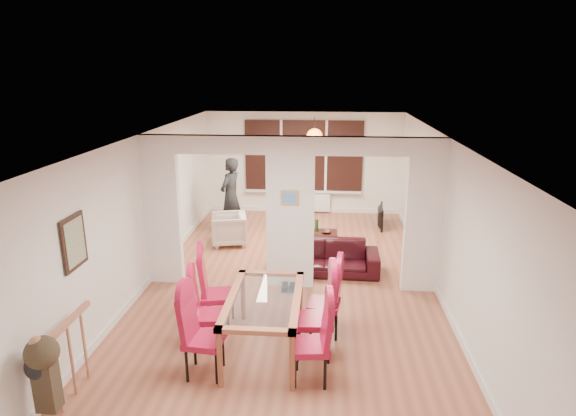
# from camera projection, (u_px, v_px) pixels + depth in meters

# --- Properties ---
(floor) EXTENTS (5.00, 9.00, 0.01)m
(floor) POSITION_uv_depth(u_px,v_px,m) (290.00, 285.00, 8.42)
(floor) COLOR #95553C
(floor) RESTS_ON ground
(room_walls) EXTENTS (5.00, 9.00, 2.60)m
(room_walls) POSITION_uv_depth(u_px,v_px,m) (290.00, 214.00, 8.06)
(room_walls) COLOR silver
(room_walls) RESTS_ON floor
(divider_wall) EXTENTS (5.00, 0.18, 2.60)m
(divider_wall) POSITION_uv_depth(u_px,v_px,m) (290.00, 214.00, 8.06)
(divider_wall) COLOR white
(divider_wall) RESTS_ON floor
(bay_window_blinds) EXTENTS (3.00, 0.08, 1.80)m
(bay_window_blinds) POSITION_uv_depth(u_px,v_px,m) (304.00, 156.00, 12.25)
(bay_window_blinds) COLOR black
(bay_window_blinds) RESTS_ON room_walls
(radiator) EXTENTS (1.40, 0.08, 0.50)m
(radiator) POSITION_uv_depth(u_px,v_px,m) (303.00, 202.00, 12.55)
(radiator) COLOR white
(radiator) RESTS_ON floor
(pendant_light) EXTENTS (0.36, 0.36, 0.36)m
(pendant_light) POSITION_uv_depth(u_px,v_px,m) (315.00, 136.00, 10.96)
(pendant_light) COLOR orange
(pendant_light) RESTS_ON room_walls
(stair_newel) EXTENTS (0.40, 1.20, 1.10)m
(stair_newel) POSITION_uv_depth(u_px,v_px,m) (68.00, 355.00, 5.38)
(stair_newel) COLOR #A5684C
(stair_newel) RESTS_ON floor
(wall_poster) EXTENTS (0.04, 0.52, 0.67)m
(wall_poster) POSITION_uv_depth(u_px,v_px,m) (74.00, 242.00, 5.87)
(wall_poster) COLOR gray
(wall_poster) RESTS_ON room_walls
(pillar_photo) EXTENTS (0.30, 0.03, 0.25)m
(pillar_photo) POSITION_uv_depth(u_px,v_px,m) (290.00, 198.00, 7.88)
(pillar_photo) COLOR #4C8CD8
(pillar_photo) RESTS_ON divider_wall
(dining_table) EXTENTS (0.95, 1.69, 0.79)m
(dining_table) POSITION_uv_depth(u_px,v_px,m) (265.00, 324.00, 6.34)
(dining_table) COLOR brown
(dining_table) RESTS_ON floor
(dining_chair_la) EXTENTS (0.49, 0.49, 1.10)m
(dining_chair_la) POSITION_uv_depth(u_px,v_px,m) (204.00, 334.00, 5.82)
(dining_chair_la) COLOR maroon
(dining_chair_la) RESTS_ON floor
(dining_chair_lb) EXTENTS (0.47, 0.47, 1.05)m
(dining_chair_lb) POSITION_uv_depth(u_px,v_px,m) (208.00, 311.00, 6.43)
(dining_chair_lb) COLOR maroon
(dining_chair_lb) RESTS_ON floor
(dining_chair_lc) EXTENTS (0.53, 0.53, 1.13)m
(dining_chair_lc) POSITION_uv_depth(u_px,v_px,m) (217.00, 290.00, 6.94)
(dining_chair_lc) COLOR maroon
(dining_chair_lc) RESTS_ON floor
(dining_chair_ra) EXTENTS (0.48, 0.48, 1.08)m
(dining_chair_ra) POSITION_uv_depth(u_px,v_px,m) (311.00, 340.00, 5.70)
(dining_chair_ra) COLOR maroon
(dining_chair_ra) RESTS_ON floor
(dining_chair_rb) EXTENTS (0.52, 0.52, 1.19)m
(dining_chair_rb) POSITION_uv_depth(u_px,v_px,m) (314.00, 314.00, 6.21)
(dining_chair_rb) COLOR maroon
(dining_chair_rb) RESTS_ON floor
(dining_chair_rc) EXTENTS (0.49, 0.49, 1.08)m
(dining_chair_rc) POSITION_uv_depth(u_px,v_px,m) (324.00, 299.00, 6.73)
(dining_chair_rc) COLOR maroon
(dining_chair_rc) RESTS_ON floor
(sofa) EXTENTS (2.01, 0.81, 0.58)m
(sofa) POSITION_uv_depth(u_px,v_px,m) (324.00, 257.00, 8.88)
(sofa) COLOR black
(sofa) RESTS_ON floor
(armchair) EXTENTS (0.86, 0.88, 0.67)m
(armchair) POSITION_uv_depth(u_px,v_px,m) (229.00, 229.00, 10.29)
(armchair) COLOR #BEADA0
(armchair) RESTS_ON floor
(person) EXTENTS (0.74, 0.62, 1.73)m
(person) POSITION_uv_depth(u_px,v_px,m) (231.00, 196.00, 10.91)
(person) COLOR black
(person) RESTS_ON floor
(television) EXTENTS (0.89, 0.18, 0.51)m
(television) POSITION_uv_depth(u_px,v_px,m) (378.00, 216.00, 11.45)
(television) COLOR black
(television) RESTS_ON floor
(coffee_table) EXTENTS (1.06, 0.71, 0.22)m
(coffee_table) POSITION_uv_depth(u_px,v_px,m) (315.00, 237.00, 10.50)
(coffee_table) COLOR black
(coffee_table) RESTS_ON floor
(bottle) EXTENTS (0.07, 0.07, 0.29)m
(bottle) POSITION_uv_depth(u_px,v_px,m) (317.00, 225.00, 10.46)
(bottle) COLOR #143F19
(bottle) RESTS_ON coffee_table
(bowl) EXTENTS (0.22, 0.22, 0.05)m
(bowl) POSITION_uv_depth(u_px,v_px,m) (326.00, 232.00, 10.37)
(bowl) COLOR black
(bowl) RESTS_ON coffee_table
(shoes) EXTENTS (0.22, 0.24, 0.09)m
(shoes) POSITION_uv_depth(u_px,v_px,m) (289.00, 288.00, 8.18)
(shoes) COLOR black
(shoes) RESTS_ON floor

